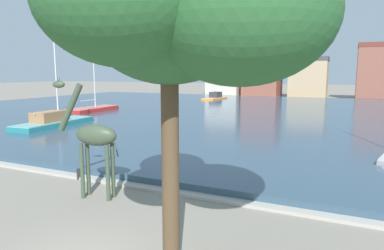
{
  "coord_description": "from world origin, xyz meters",
  "views": [
    {
      "loc": [
        6.0,
        -6.08,
        4.93
      ],
      "look_at": [
        -1.41,
        10.17,
        2.2
      ],
      "focal_mm": 31.95,
      "sensor_mm": 36.0,
      "label": 1
    }
  ],
  "objects": [
    {
      "name": "harbor_water",
      "position": [
        0.0,
        33.57,
        0.2
      ],
      "size": [
        91.86,
        54.81,
        0.41
      ],
      "primitive_type": "cube",
      "color": "#334C60",
      "rests_on": "ground"
    },
    {
      "name": "quay_edge_coping",
      "position": [
        0.0,
        5.92,
        0.06
      ],
      "size": [
        91.86,
        0.5,
        0.12
      ],
      "primitive_type": "cube",
      "color": "#ADA89E",
      "rests_on": "ground"
    },
    {
      "name": "giraffe_statue",
      "position": [
        -2.95,
        4.23,
        2.44
      ],
      "size": [
        2.73,
        0.92,
        4.79
      ],
      "color": "#3D4C38",
      "rests_on": "ground"
    },
    {
      "name": "sailboat_orange",
      "position": [
        -15.16,
        49.29,
        0.53
      ],
      "size": [
        2.75,
        6.97,
        7.8
      ],
      "color": "orange",
      "rests_on": "ground"
    },
    {
      "name": "sailboat_teal",
      "position": [
        -16.95,
        16.03,
        0.59
      ],
      "size": [
        2.83,
        8.98,
        9.67
      ],
      "color": "teal",
      "rests_on": "ground"
    },
    {
      "name": "sailboat_red",
      "position": [
        -21.56,
        26.52,
        0.46
      ],
      "size": [
        2.39,
        7.97,
        7.12
      ],
      "color": "red",
      "rests_on": "ground"
    },
    {
      "name": "shade_tree",
      "position": [
        2.47,
        0.88,
        6.21
      ],
      "size": [
        6.42,
        5.76,
        7.79
      ],
      "color": "brown",
      "rests_on": "ground"
    },
    {
      "name": "mooring_bollard",
      "position": [
        -5.19,
        5.77,
        0.25
      ],
      "size": [
        0.24,
        0.24,
        0.5
      ],
      "primitive_type": "cylinder",
      "color": "#232326",
      "rests_on": "ground"
    },
    {
      "name": "townhouse_narrow_midrow",
      "position": [
        -18.82,
        66.16,
        4.38
      ],
      "size": [
        7.24,
        6.66,
        8.73
      ],
      "color": "beige",
      "rests_on": "ground"
    },
    {
      "name": "townhouse_wide_warehouse",
      "position": [
        -10.6,
        65.97,
        5.37
      ],
      "size": [
        7.39,
        7.0,
        10.71
      ],
      "color": "#8E5142",
      "rests_on": "ground"
    },
    {
      "name": "townhouse_tall_gabled",
      "position": [
        -1.27,
        65.12,
        4.01
      ],
      "size": [
        7.15,
        5.96,
        7.99
      ],
      "color": "tan",
      "rests_on": "ground"
    },
    {
      "name": "townhouse_end_terrace",
      "position": [
        10.49,
        63.68,
        5.1
      ],
      "size": [
        6.65,
        5.18,
        10.17
      ],
      "color": "#8E5142",
      "rests_on": "ground"
    }
  ]
}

